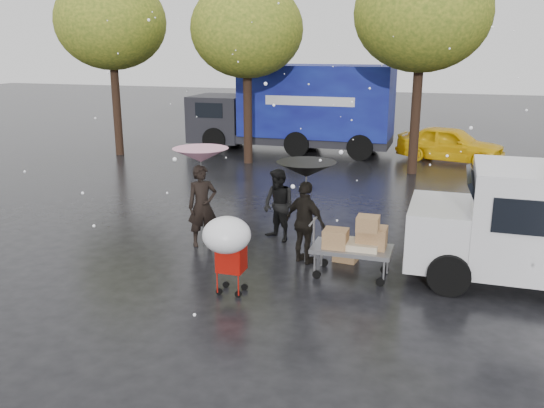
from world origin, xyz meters
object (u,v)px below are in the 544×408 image
(person_black, at_px, (305,223))
(shopping_cart, at_px, (227,239))
(person_pink, at_px, (202,206))
(vendor_cart, at_px, (356,241))
(blue_truck, at_px, (297,109))
(yellow_taxi, at_px, (450,144))

(person_black, distance_m, shopping_cart, 2.19)
(shopping_cart, bearing_deg, person_pink, 123.21)
(shopping_cart, bearing_deg, vendor_cart, 38.09)
(vendor_cart, height_order, blue_truck, blue_truck)
(person_pink, bearing_deg, shopping_cart, -95.61)
(vendor_cart, xyz_separation_m, shopping_cart, (-1.98, -1.56, 0.34))
(shopping_cart, xyz_separation_m, blue_truck, (-2.62, 14.13, 0.69))
(person_pink, xyz_separation_m, blue_truck, (-1.09, 11.79, 0.86))
(shopping_cart, bearing_deg, person_black, 66.40)
(shopping_cart, height_order, yellow_taxi, shopping_cart)
(vendor_cart, bearing_deg, person_pink, 167.40)
(yellow_taxi, bearing_deg, shopping_cart, -179.75)
(vendor_cart, xyz_separation_m, blue_truck, (-4.61, 12.57, 1.03))
(shopping_cart, bearing_deg, yellow_taxi, 75.85)
(shopping_cart, bearing_deg, blue_truck, 100.52)
(person_pink, height_order, blue_truck, blue_truck)
(person_pink, distance_m, vendor_cart, 3.61)
(person_pink, distance_m, shopping_cart, 2.80)
(person_black, relative_size, blue_truck, 0.20)
(person_pink, bearing_deg, person_black, -46.87)
(person_pink, xyz_separation_m, yellow_taxi, (5.01, 11.46, -0.23))
(shopping_cart, distance_m, blue_truck, 14.39)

